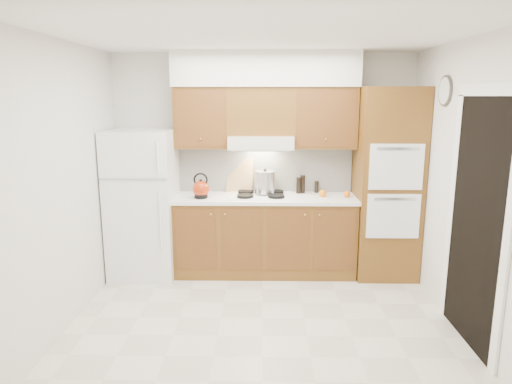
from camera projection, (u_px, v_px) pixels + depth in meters
floor at (262, 318)px, 4.40m from camera, size 3.60×3.60×0.00m
ceiling at (263, 36)px, 3.86m from camera, size 3.60×3.60×0.00m
wall_back at (263, 162)px, 5.60m from camera, size 3.60×0.02×2.60m
wall_left at (66, 185)px, 4.16m from camera, size 0.02×3.00×2.60m
wall_right at (463, 187)px, 4.10m from camera, size 0.02×3.00×2.60m
fridge at (144, 204)px, 5.36m from camera, size 0.75×0.72×1.72m
base_cabinets at (265, 236)px, 5.48m from camera, size 2.11×0.60×0.90m
countertop at (265, 198)px, 5.37m from camera, size 2.13×0.62×0.04m
backsplash at (265, 169)px, 5.60m from camera, size 2.11×0.03×0.56m
oven_cabinet at (387, 184)px, 5.29m from camera, size 0.70×0.65×2.20m
upper_cab_left at (202, 118)px, 5.33m from camera, size 0.63×0.33×0.70m
upper_cab_right at (324, 118)px, 5.31m from camera, size 0.73×0.33×0.70m
range_hood at (261, 142)px, 5.32m from camera, size 0.75×0.45×0.15m
upper_cab_over_hood at (261, 111)px, 5.31m from camera, size 0.75×0.33×0.55m
soffit at (266, 69)px, 5.19m from camera, size 2.13×0.36×0.40m
cooktop at (261, 196)px, 5.39m from camera, size 0.74×0.50×0.01m
doorway at (476, 224)px, 3.81m from camera, size 0.02×0.90×2.10m
wall_clock at (445, 91)px, 4.46m from camera, size 0.02×0.30×0.30m
kettle at (201, 189)px, 5.26m from camera, size 0.26×0.26×0.19m
cutting_board at (240, 176)px, 5.58m from camera, size 0.34×0.18×0.43m
stock_pot at (265, 182)px, 5.42m from camera, size 0.28×0.28×0.25m
condiment_a at (303, 184)px, 5.55m from camera, size 0.08×0.08×0.22m
condiment_b at (299, 185)px, 5.52m from camera, size 0.06×0.06×0.19m
condiment_c at (317, 187)px, 5.57m from camera, size 0.06×0.06×0.14m
orange_near at (347, 194)px, 5.31m from camera, size 0.08×0.08×0.08m
orange_far at (323, 193)px, 5.35m from camera, size 0.09×0.09×0.08m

